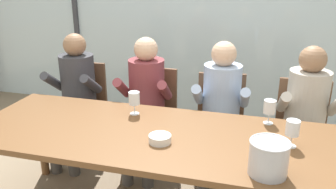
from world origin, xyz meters
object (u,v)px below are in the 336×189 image
at_px(person_charcoal_jacket, 75,90).
at_px(wine_glass_center_pour, 270,107).
at_px(person_pale_blue_shirt, 221,104).
at_px(tasting_bowl, 160,139).
at_px(dining_table, 154,142).
at_px(person_beige_jumper, 307,112).
at_px(ice_bucket_primary, 269,157).
at_px(chair_right_of_center, 301,125).
at_px(chair_near_curtain, 83,101).
at_px(wine_glass_by_right_taster, 293,129).
at_px(person_maroon_top, 145,97).
at_px(chair_center, 220,116).
at_px(wine_glass_by_left_taster, 134,99).
at_px(chair_left_of_center, 152,108).

xyz_separation_m(person_charcoal_jacket, wine_glass_center_pour, (1.74, -0.37, 0.16)).
xyz_separation_m(person_pale_blue_shirt, tasting_bowl, (-0.28, -0.85, 0.06)).
bearing_deg(dining_table, person_pale_blue_shirt, 64.17).
height_order(person_charcoal_jacket, person_pale_blue_shirt, same).
distance_m(person_beige_jumper, tasting_bowl, 1.28).
xyz_separation_m(ice_bucket_primary, wine_glass_center_pour, (0.01, 0.67, 0.02)).
bearing_deg(wine_glass_center_pour, chair_right_of_center, 60.27).
relative_size(person_pale_blue_shirt, ice_bucket_primary, 5.67).
xyz_separation_m(chair_near_curtain, wine_glass_by_right_taster, (1.90, -0.85, 0.33)).
height_order(chair_right_of_center, person_maroon_top, person_maroon_top).
bearing_deg(dining_table, ice_bucket_primary, -22.91).
bearing_deg(person_pale_blue_shirt, chair_near_curtain, 169.85).
height_order(person_maroon_top, tasting_bowl, person_maroon_top).
xyz_separation_m(chair_center, tasting_bowl, (-0.27, -0.99, 0.23)).
bearing_deg(chair_near_curtain, chair_center, -4.47).
bearing_deg(wine_glass_by_right_taster, dining_table, -177.11).
distance_m(chair_near_curtain, chair_right_of_center, 2.05).
distance_m(dining_table, wine_glass_by_left_taster, 0.41).
relative_size(person_maroon_top, person_pale_blue_shirt, 1.00).
bearing_deg(person_charcoal_jacket, person_maroon_top, -3.13).
bearing_deg(ice_bucket_primary, chair_left_of_center, 130.59).
relative_size(dining_table, person_beige_jumper, 2.08).
distance_m(chair_center, person_pale_blue_shirt, 0.22).
xyz_separation_m(chair_near_curtain, wine_glass_center_pour, (1.76, -0.54, 0.33)).
bearing_deg(wine_glass_center_pour, person_charcoal_jacket, 167.86).
bearing_deg(person_beige_jumper, chair_right_of_center, 92.58).
bearing_deg(wine_glass_center_pour, tasting_bowl, -144.19).
bearing_deg(wine_glass_by_left_taster, tasting_bowl, -50.97).
xyz_separation_m(chair_center, ice_bucket_primary, (0.38, -1.18, 0.31)).
bearing_deg(chair_right_of_center, tasting_bowl, -132.75).
bearing_deg(tasting_bowl, chair_near_curtain, 137.44).
distance_m(person_charcoal_jacket, tasting_bowl, 1.38).
height_order(chair_left_of_center, person_beige_jumper, person_beige_jumper).
bearing_deg(chair_left_of_center, tasting_bowl, -67.96).
bearing_deg(chair_left_of_center, wine_glass_by_right_taster, -34.45).
relative_size(dining_table, wine_glass_by_left_taster, 14.53).
bearing_deg(wine_glass_by_left_taster, chair_near_curtain, 141.60).
bearing_deg(chair_left_of_center, person_pale_blue_shirt, -12.25).
relative_size(chair_near_curtain, wine_glass_by_left_taster, 5.14).
distance_m(chair_left_of_center, tasting_bowl, 1.10).
bearing_deg(wine_glass_by_right_taster, chair_near_curtain, 155.79).
xyz_separation_m(chair_right_of_center, person_pale_blue_shirt, (-0.67, -0.14, 0.17)).
xyz_separation_m(chair_near_curtain, ice_bucket_primary, (1.76, -1.20, 0.31)).
distance_m(dining_table, tasting_bowl, 0.17).
xyz_separation_m(chair_center, person_maroon_top, (-0.66, -0.14, 0.17)).
bearing_deg(tasting_bowl, wine_glass_by_left_taster, 129.03).
height_order(person_beige_jumper, wine_glass_by_right_taster, person_beige_jumper).
height_order(dining_table, wine_glass_center_pour, wine_glass_center_pour).
height_order(dining_table, person_maroon_top, person_maroon_top).
relative_size(person_charcoal_jacket, wine_glass_by_left_taster, 6.98).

